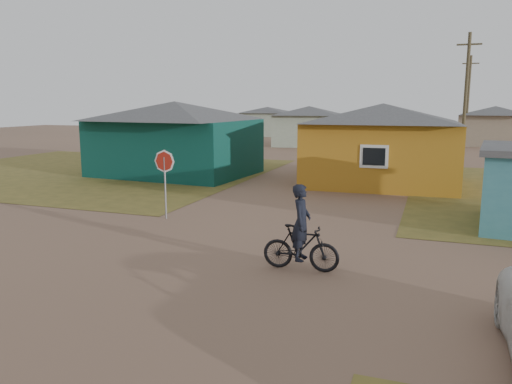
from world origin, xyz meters
TOP-DOWN VIEW (x-y plane):
  - ground at (0.00, 0.00)m, footprint 120.00×120.00m
  - grass_nw at (-14.00, 13.00)m, footprint 20.00×18.00m
  - house_teal at (-8.50, 13.50)m, footprint 8.93×7.08m
  - house_yellow at (2.50, 14.00)m, footprint 7.72×6.76m
  - house_pale_west at (-6.00, 34.00)m, footprint 7.04×6.15m
  - house_beige_east at (10.00, 40.00)m, footprint 6.95×6.05m
  - house_pale_north at (-14.00, 46.00)m, footprint 6.28×5.81m
  - utility_pole_near at (6.50, 22.00)m, footprint 1.40×0.20m
  - utility_pole_far at (7.50, 38.00)m, footprint 1.40×0.20m
  - stop_sign at (-3.65, 3.89)m, footprint 0.72×0.36m
  - cyclist at (2.08, 0.25)m, footprint 1.86×0.68m

SIDE VIEW (x-z plane):
  - ground at x=0.00m, z-range 0.00..0.00m
  - grass_nw at x=-14.00m, z-range 0.00..0.01m
  - cyclist at x=2.08m, z-range -0.28..1.80m
  - stop_sign at x=-3.65m, z-range 0.56..2.94m
  - house_pale_north at x=-14.00m, z-range 0.05..3.45m
  - house_pale_west at x=-6.00m, z-range 0.06..3.66m
  - house_beige_east at x=10.00m, z-range 0.06..3.66m
  - house_yellow at x=2.50m, z-range 0.05..3.95m
  - house_teal at x=-8.50m, z-range 0.05..4.05m
  - utility_pole_near at x=6.50m, z-range 0.14..8.14m
  - utility_pole_far at x=7.50m, z-range 0.14..8.14m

